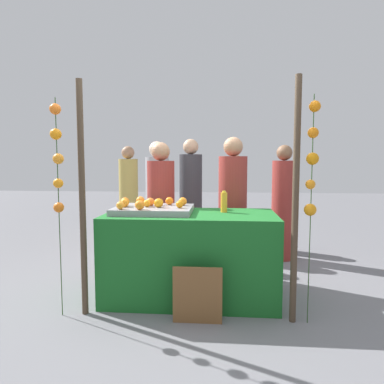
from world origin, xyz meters
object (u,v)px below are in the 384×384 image
stall_counter (191,256)px  juice_bottle (224,202)px  vendor_left (161,215)px  chalkboard_sign (197,296)px  vendor_right (232,213)px  orange_1 (140,205)px  orange_0 (169,201)px

stall_counter → juice_bottle: size_ratio=7.72×
vendor_left → chalkboard_sign: bearing=-66.3°
vendor_right → juice_bottle: bearing=-100.6°
juice_bottle → vendor_right: bearing=79.4°
stall_counter → vendor_left: 0.81m
orange_1 → chalkboard_sign: size_ratio=0.18×
stall_counter → vendor_right: (0.44, 0.67, 0.34)m
orange_0 → orange_1: size_ratio=0.91×
stall_counter → juice_bottle: 0.64m
vendor_left → stall_counter: bearing=-56.7°
orange_0 → vendor_right: bearing=36.4°
orange_0 → chalkboard_sign: (0.35, -0.72, -0.73)m
orange_0 → vendor_left: 0.53m
orange_1 → vendor_right: (0.90, 0.89, -0.20)m
stall_counter → chalkboard_sign: size_ratio=3.35×
chalkboard_sign → orange_0: bearing=115.6°
orange_1 → juice_bottle: bearing=21.6°
stall_counter → orange_0: size_ratio=20.30×
orange_0 → vendor_right: 0.86m
orange_1 → juice_bottle: (0.80, 0.32, -0.00)m
chalkboard_sign → orange_1: bearing=149.4°
stall_counter → vendor_right: 0.87m
orange_0 → chalkboard_sign: size_ratio=0.17×
vendor_left → vendor_right: 0.85m
orange_1 → chalkboard_sign: orange_1 is taller
stall_counter → juice_bottle: juice_bottle is taller
orange_0 → chalkboard_sign: bearing=-64.4°
orange_1 → chalkboard_sign: bearing=-30.6°
juice_bottle → vendor_right: size_ratio=0.13×
orange_0 → vendor_right: size_ratio=0.05×
orange_0 → chalkboard_sign: orange_0 is taller
orange_1 → vendor_left: size_ratio=0.06×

